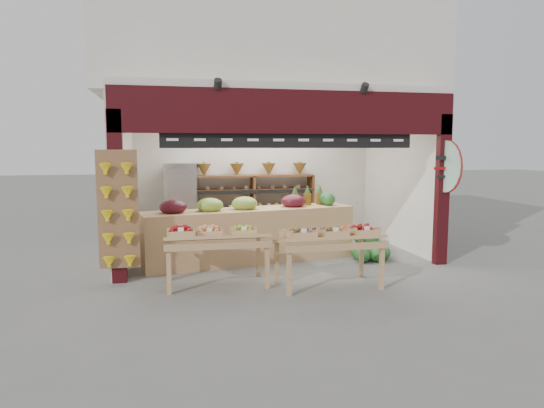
{
  "coord_description": "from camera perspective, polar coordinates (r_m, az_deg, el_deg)",
  "views": [
    {
      "loc": [
        -2.03,
        -8.71,
        2.09
      ],
      "look_at": [
        -0.14,
        -0.2,
        1.06
      ],
      "focal_mm": 32.0,
      "sensor_mm": 36.0,
      "label": 1
    }
  ],
  "objects": [
    {
      "name": "ground",
      "position": [
        9.19,
        0.59,
        -6.4
      ],
      "size": [
        60.0,
        60.0,
        0.0
      ],
      "primitive_type": "plane",
      "color": "slate",
      "rests_on": "ground"
    },
    {
      "name": "shop_structure",
      "position": [
        10.68,
        -1.42,
        16.62
      ],
      "size": [
        6.36,
        5.12,
        5.4
      ],
      "color": "beige",
      "rests_on": "ground"
    },
    {
      "name": "banana_board",
      "position": [
        7.64,
        -17.67,
        -0.9
      ],
      "size": [
        0.6,
        0.15,
        1.8
      ],
      "color": "brown",
      "rests_on": "ground"
    },
    {
      "name": "gift_sign",
      "position": [
        8.96,
        19.81,
        4.17
      ],
      "size": [
        0.04,
        0.93,
        0.92
      ],
      "color": "#B3E1CB",
      "rests_on": "ground"
    },
    {
      "name": "back_shelving",
      "position": [
        10.89,
        -2.25,
        1.27
      ],
      "size": [
        2.76,
        0.45,
        1.73
      ],
      "color": "brown",
      "rests_on": "ground"
    },
    {
      "name": "refrigerator",
      "position": [
        10.65,
        -10.47,
        0.07
      ],
      "size": [
        0.78,
        0.78,
        1.74
      ],
      "primitive_type": "cube",
      "rotation": [
        0.0,
        0.0,
        -0.16
      ],
      "color": "#ABAEB2",
      "rests_on": "ground"
    },
    {
      "name": "cardboard_stack",
      "position": [
        9.67,
        -10.31,
        -4.29
      ],
      "size": [
        0.99,
        0.72,
        0.7
      ],
      "color": "beige",
      "rests_on": "ground"
    },
    {
      "name": "mid_counter",
      "position": [
        8.86,
        -2.67,
        -3.41
      ],
      "size": [
        3.95,
        1.42,
        1.2
      ],
      "color": "tan",
      "rests_on": "ground"
    },
    {
      "name": "display_table_left",
      "position": [
        7.42,
        -7.42,
        -3.73
      ],
      "size": [
        1.56,
        0.88,
        0.99
      ],
      "color": "tan",
      "rests_on": "ground"
    },
    {
      "name": "display_table_right",
      "position": [
        7.32,
        6.63,
        -3.71
      ],
      "size": [
        1.53,
        0.86,
        0.98
      ],
      "color": "tan",
      "rests_on": "ground"
    },
    {
      "name": "watermelon_pile",
      "position": [
        9.27,
        11.44,
        -5.17
      ],
      "size": [
        0.78,
        0.73,
        0.55
      ],
      "color": "#1A501F",
      "rests_on": "ground"
    }
  ]
}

